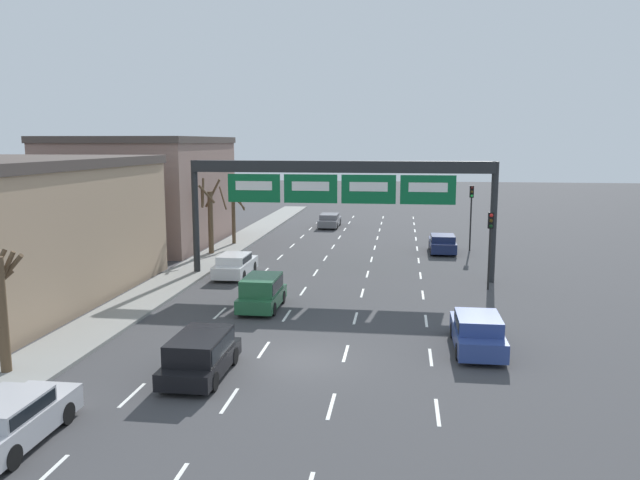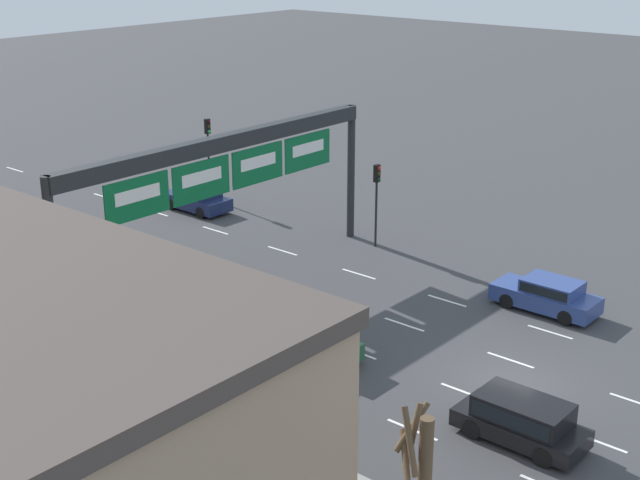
# 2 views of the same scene
# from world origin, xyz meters

# --- Properties ---
(ground_plane) EXTENTS (220.00, 220.00, 0.00)m
(ground_plane) POSITION_xyz_m (0.00, 0.00, 0.00)
(ground_plane) COLOR #3D3D3F
(sidewalk_left) EXTENTS (2.80, 110.00, 0.15)m
(sidewalk_left) POSITION_xyz_m (-9.65, 0.00, 0.07)
(sidewalk_left) COLOR gray
(sidewalk_left) RESTS_ON ground_plane
(lane_dashes) EXTENTS (10.02, 67.00, 0.01)m
(lane_dashes) POSITION_xyz_m (-0.00, 13.50, 0.00)
(lane_dashes) COLOR white
(lane_dashes) RESTS_ON ground_plane
(sign_gantry) EXTENTS (18.50, 0.70, 7.12)m
(sign_gantry) POSITION_xyz_m (0.00, 14.74, 5.94)
(sign_gantry) COLOR #232628
(sign_gantry) RESTS_ON ground_plane
(building_far) EXTENTS (11.43, 14.52, 8.64)m
(building_far) POSITION_xyz_m (-17.05, 25.74, 4.33)
(building_far) COLOR gray
(building_far) RESTS_ON ground_plane
(car_white) EXTENTS (1.85, 4.56, 1.41)m
(car_white) POSITION_xyz_m (-6.45, 14.31, 0.75)
(car_white) COLOR silver
(car_white) RESTS_ON ground_plane
(car_navy) EXTENTS (1.90, 4.27, 1.37)m
(car_navy) POSITION_xyz_m (6.78, 24.44, 0.74)
(car_navy) COLOR #19234C
(car_navy) RESTS_ON ground_plane
(suv_black) EXTENTS (1.90, 4.23, 1.52)m
(suv_black) POSITION_xyz_m (-3.24, -2.05, 0.86)
(suv_black) COLOR black
(suv_black) RESTS_ON ground_plane
(car_grey) EXTENTS (1.85, 4.84, 1.32)m
(car_grey) POSITION_xyz_m (-3.27, 37.38, 0.72)
(car_grey) COLOR slate
(car_grey) RESTS_ON ground_plane
(car_blue) EXTENTS (1.87, 4.57, 1.48)m
(car_blue) POSITION_xyz_m (6.82, 2.12, 0.79)
(car_blue) COLOR navy
(car_blue) RESTS_ON ground_plane
(suv_green) EXTENTS (1.82, 3.96, 1.66)m
(suv_green) POSITION_xyz_m (-3.10, 7.07, 0.92)
(suv_green) COLOR #235B38
(suv_green) RESTS_ON ground_plane
(car_silver) EXTENTS (1.83, 4.36, 1.41)m
(car_silver) POSITION_xyz_m (-6.77, -7.66, 0.75)
(car_silver) COLOR #B7B7BC
(car_silver) RESTS_ON ground_plane
(traffic_light_near_gantry) EXTENTS (0.30, 0.35, 4.97)m
(traffic_light_near_gantry) POSITION_xyz_m (8.91, 25.64, 3.53)
(traffic_light_near_gantry) COLOR black
(traffic_light_near_gantry) RESTS_ON ground_plane
(traffic_light_mid_block) EXTENTS (0.30, 0.35, 4.38)m
(traffic_light_mid_block) POSITION_xyz_m (8.63, 12.76, 3.14)
(traffic_light_mid_block) COLOR black
(traffic_light_mid_block) RESTS_ON ground_plane
(tree_bare_closest) EXTENTS (1.49, 1.49, 5.48)m
(tree_bare_closest) POSITION_xyz_m (-10.18, 21.18, 2.96)
(tree_bare_closest) COLOR brown
(tree_bare_closest) RESTS_ON sidewalk_left
(tree_bare_second) EXTENTS (2.18, 1.72, 4.84)m
(tree_bare_second) POSITION_xyz_m (-9.62, 25.67, 2.86)
(tree_bare_second) COLOR brown
(tree_bare_second) RESTS_ON sidewalk_left
(tree_bare_third) EXTENTS (1.54, 1.06, 4.34)m
(tree_bare_third) POSITION_xyz_m (-10.19, -2.80, 2.55)
(tree_bare_third) COLOR brown
(tree_bare_third) RESTS_ON sidewalk_left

